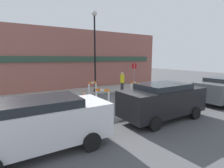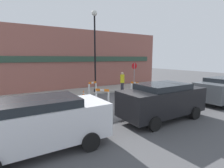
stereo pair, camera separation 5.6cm
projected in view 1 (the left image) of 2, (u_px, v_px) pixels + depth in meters
name	position (u px, v px, depth m)	size (l,w,h in m)	color
ground_plane	(131.00, 108.00, 10.19)	(60.00, 60.00, 0.00)	#4C4C4F
sidewalk_slab	(88.00, 91.00, 15.25)	(18.00, 3.06, 0.10)	#9E9B93
storefront_facade	(81.00, 60.00, 16.20)	(18.00, 0.22, 5.50)	#93564C
streetlamp_post	(95.00, 42.00, 14.00)	(0.44, 0.44, 6.51)	black
stop_sign	(134.00, 71.00, 16.70)	(0.60, 0.06, 2.34)	gray
barricade_0	(141.00, 94.00, 11.33)	(0.78, 0.48, 1.07)	white
barricade_1	(135.00, 88.00, 13.84)	(0.22, 0.84, 1.03)	white
barricade_2	(93.00, 88.00, 13.51)	(0.78, 0.36, 1.09)	white
barricade_3	(102.00, 97.00, 10.68)	(0.66, 0.76, 1.04)	white
traffic_cone_0	(126.00, 92.00, 13.87)	(0.30, 0.30, 0.51)	black
traffic_cone_1	(140.00, 96.00, 12.51)	(0.30, 0.30, 0.45)	black
traffic_cone_2	(132.00, 99.00, 10.88)	(0.30, 0.30, 0.75)	black
traffic_cone_3	(84.00, 94.00, 12.75)	(0.30, 0.30, 0.60)	black
person_worker	(122.00, 81.00, 14.85)	(0.51, 0.51, 1.72)	#33333D
parked_car_0	(40.00, 121.00, 5.44)	(4.30, 1.96, 1.67)	silver
parked_car_1	(163.00, 99.00, 8.29)	(4.30, 1.89, 1.72)	black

